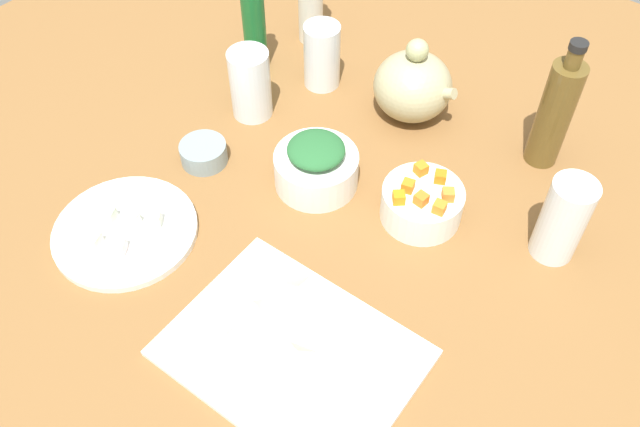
{
  "coord_description": "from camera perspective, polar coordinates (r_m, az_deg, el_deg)",
  "views": [
    {
      "loc": [
        41.83,
        -51.17,
        85.84
      ],
      "look_at": [
        0.0,
        0.0,
        8.0
      ],
      "focal_mm": 37.7,
      "sensor_mm": 36.0,
      "label": 1
    }
  ],
  "objects": [
    {
      "name": "carrot_cube_3",
      "position": [
        1.04,
        7.47,
        2.33
      ],
      "size": [
        2.22,
        2.22,
        1.8
      ],
      "primitive_type": "cube",
      "rotation": [
        0.0,
        0.0,
        1.85
      ],
      "color": "orange",
      "rests_on": "bowl_carrots"
    },
    {
      "name": "tofu_cube_2",
      "position": [
        1.06,
        -16.76,
        -2.7
      ],
      "size": [
        3.06,
        3.06,
        2.2
      ],
      "primitive_type": "cube",
      "rotation": [
        0.0,
        0.0,
        0.61
      ],
      "color": "white",
      "rests_on": "plate_tofu"
    },
    {
      "name": "tofu_cube_4",
      "position": [
        1.08,
        -13.92,
        -0.49
      ],
      "size": [
        3.1,
        3.1,
        2.2
      ],
      "primitive_type": "cube",
      "rotation": [
        0.0,
        0.0,
        2.28
      ],
      "color": "white",
      "rests_on": "plate_tofu"
    },
    {
      "name": "drinking_glass_1",
      "position": [
        1.29,
        0.16,
        13.25
      ],
      "size": [
        6.85,
        6.85,
        12.62
      ],
      "primitive_type": "cylinder",
      "color": "white",
      "rests_on": "tabletop"
    },
    {
      "name": "bowl_greens",
      "position": [
        1.11,
        -0.32,
        3.74
      ],
      "size": [
        13.94,
        13.94,
        6.17
      ],
      "primitive_type": "cylinder",
      "color": "white",
      "rests_on": "tabletop"
    },
    {
      "name": "bowl_small_side",
      "position": [
        1.17,
        -9.99,
        4.97
      ],
      "size": [
        8.03,
        8.03,
        3.64
      ],
      "primitive_type": "cylinder",
      "color": "gray",
      "rests_on": "tabletop"
    },
    {
      "name": "dumpling_3",
      "position": [
        0.94,
        -7.91,
        -10.56
      ],
      "size": [
        5.67,
        6.16,
        2.46
      ],
      "primitive_type": "pyramid",
      "rotation": [
        0.0,
        0.0,
        5.01
      ],
      "color": "beige",
      "rests_on": "cutting_board"
    },
    {
      "name": "drinking_glass_0",
      "position": [
        1.05,
        19.93,
        -0.49
      ],
      "size": [
        6.77,
        6.77,
        14.49
      ],
      "primitive_type": "cylinder",
      "color": "white",
      "rests_on": "tabletop"
    },
    {
      "name": "bottle_0",
      "position": [
        1.17,
        19.33,
        8.08
      ],
      "size": [
        5.62,
        5.62,
        23.89
      ],
      "color": "brown",
      "rests_on": "tabletop"
    },
    {
      "name": "dumpling_1",
      "position": [
        0.96,
        -5.59,
        -7.96
      ],
      "size": [
        4.59,
        4.87,
        2.98
      ],
      "primitive_type": "pyramid",
      "rotation": [
        0.0,
        0.0,
        1.69
      ],
      "color": "beige",
      "rests_on": "cutting_board"
    },
    {
      "name": "teapot",
      "position": [
        1.23,
        7.89,
        10.71
      ],
      "size": [
        15.77,
        13.96,
        15.9
      ],
      "color": "tan",
      "rests_on": "tabletop"
    },
    {
      "name": "carrot_cube_1",
      "position": [
        1.07,
        8.56,
        3.78
      ],
      "size": [
        2.25,
        2.25,
        1.8
      ],
      "primitive_type": "cube",
      "rotation": [
        0.0,
        0.0,
        1.27
      ],
      "color": "orange",
      "rests_on": "bowl_carrots"
    },
    {
      "name": "tabletop",
      "position": [
        1.07,
        0.0,
        -2.25
      ],
      "size": [
        190.0,
        190.0,
        3.0
      ],
      "primitive_type": "cube",
      "color": "brown",
      "rests_on": "ground"
    },
    {
      "name": "bowl_carrots",
      "position": [
        1.07,
        8.63,
        0.83
      ],
      "size": [
        12.95,
        12.95,
        5.8
      ],
      "primitive_type": "cylinder",
      "color": "white",
      "rests_on": "tabletop"
    },
    {
      "name": "dumpling_4",
      "position": [
        0.97,
        -1.88,
        -6.57
      ],
      "size": [
        6.21,
        6.53,
        2.27
      ],
      "primitive_type": "pyramid",
      "rotation": [
        0.0,
        0.0,
        4.88
      ],
      "color": "beige",
      "rests_on": "cutting_board"
    },
    {
      "name": "bottle_1",
      "position": [
        1.32,
        -5.61,
        15.57
      ],
      "size": [
        4.4,
        4.4,
        22.83
      ],
      "color": "#165E28",
      "rests_on": "tabletop"
    },
    {
      "name": "cutting_board",
      "position": [
        0.94,
        -2.39,
        -11.73
      ],
      "size": [
        34.23,
        26.27,
        1.0
      ],
      "primitive_type": "cube",
      "rotation": [
        0.0,
        0.0,
        0.05
      ],
      "color": "white",
      "rests_on": "tabletop"
    },
    {
      "name": "chopped_greens_mound",
      "position": [
        1.08,
        -0.33,
        5.44
      ],
      "size": [
        12.68,
        12.64,
        3.01
      ],
      "primitive_type": "ellipsoid",
      "rotation": [
        0.0,
        0.0,
        2.68
      ],
      "color": "#276332",
      "rests_on": "bowl_greens"
    },
    {
      "name": "carrot_cube_5",
      "position": [
        1.04,
        10.83,
        1.58
      ],
      "size": [
        2.52,
        2.52,
        1.8
      ],
      "primitive_type": "cube",
      "rotation": [
        0.0,
        0.0,
        0.65
      ],
      "color": "orange",
      "rests_on": "bowl_carrots"
    },
    {
      "name": "tofu_cube_1",
      "position": [
        1.09,
        -15.75,
        -0.47
      ],
      "size": [
        2.44,
        2.44,
        2.2
      ],
      "primitive_type": "cube",
      "rotation": [
        0.0,
        0.0,
        0.11
      ],
      "color": "white",
      "rests_on": "plate_tofu"
    },
    {
      "name": "drinking_glass_2",
      "position": [
        1.23,
        -5.94,
        10.89
      ],
      "size": [
        7.38,
        7.38,
        13.1
      ],
      "primitive_type": "cylinder",
      "color": "white",
      "rests_on": "tabletop"
    },
    {
      "name": "carrot_cube_0",
      "position": [
        1.07,
        10.18,
        3.09
      ],
      "size": [
        2.43,
        2.43,
        1.8
      ],
      "primitive_type": "cube",
      "rotation": [
        0.0,
        0.0,
        0.48
      ],
      "color": "orange",
      "rests_on": "bowl_carrots"
    },
    {
      "name": "carrot_cube_6",
      "position": [
        1.03,
        6.7,
        1.35
      ],
      "size": [
        2.54,
        2.54,
        1.8
      ],
      "primitive_type": "cube",
      "rotation": [
        0.0,
        0.0,
        0.74
      ],
      "color": "orange",
      "rests_on": "bowl_carrots"
    },
    {
      "name": "carrot_cube_4",
      "position": [
        1.03,
        8.59,
        1.22
      ],
      "size": [
        1.95,
        1.95,
        1.8
      ],
      "primitive_type": "cube",
      "rotation": [
        0.0,
        0.0,
        1.48
      ],
      "color": "orange",
      "rests_on": "bowl_carrots"
    },
    {
      "name": "dumpling_0",
      "position": [
        0.91,
        -1.9,
        -11.99
      ],
      "size": [
        6.37,
        6.24,
        2.88
      ],
      "primitive_type": "pyramid",
      "rotation": [
        0.0,
        0.0,
        5.82
      ],
      "color": "beige",
      "rests_on": "cutting_board"
    },
    {
      "name": "plate_tofu",
      "position": [
        1.1,
        -16.19,
        -1.45
      ],
      "size": [
        22.63,
        22.63,
        1.2
      ],
      "primitive_type": "cylinder",
      "color": "white",
      "rests_on": "tabletop"
    },
    {
      "name": "carrot_cube_2",
      "position": [
        1.02,
        10.12,
        0.52
      ],
      "size": [
        2.08,
        2.08,
        1.8
      ],
      "primitive_type": "cube",
      "rotation": [
        0.0,
        0.0,
        0.17
      ],
      "color": "orange",
      "rests_on": "bowl_carrots"
    },
    {
      "name": "tofu_cube_3",
      "position": [
        1.08,
        -18.71,
        -2.18
      ],
      "size": [
        2.85,
        2.85,
        2.2
      ],
      "primitive_type": "cube",
      "rotation": [
        0.0,
        0.0,
        0.38
      ],
      "color": "white",
      "rests_on": "plate_tofu"
    },
    {
      "name": "tofu_cube_0",
      "position": [
        1.11,
        -17.56,
        -0.12
      ],
      "size": [
        2.95,
        2.95,
        2.2
      ],
      "primitive_type": "cube",
      "rotation": [
        0.0,
        0.0,
        2.04
      ],
      "color": "white",
      "rests_on": "plate_tofu"
    }
  ]
}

